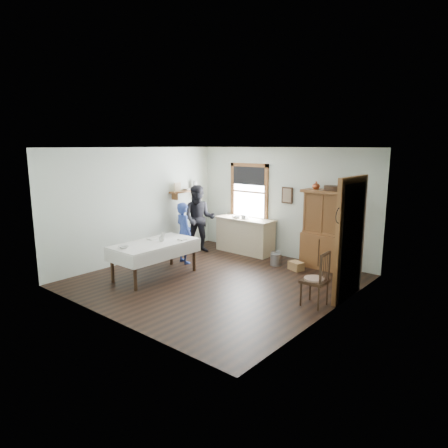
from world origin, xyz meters
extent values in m
cube|color=black|center=(0.00, 0.00, 0.01)|extent=(5.00, 5.00, 0.01)
cube|color=beige|center=(0.00, 0.00, 2.70)|extent=(5.00, 5.00, 0.01)
cube|color=silver|center=(0.00, 2.50, 1.35)|extent=(5.00, 0.01, 2.70)
cube|color=silver|center=(0.00, -2.50, 1.35)|extent=(5.00, 0.01, 2.70)
cube|color=silver|center=(-2.50, 0.00, 1.35)|extent=(0.01, 5.00, 2.70)
cube|color=silver|center=(2.50, 0.00, 1.35)|extent=(0.01, 5.00, 2.70)
cube|color=white|center=(-1.00, 2.48, 1.55)|extent=(1.00, 0.02, 1.30)
cube|color=brown|center=(-1.00, 2.46, 2.25)|extent=(1.18, 0.06, 0.09)
cube|color=brown|center=(-1.00, 2.46, 0.85)|extent=(1.18, 0.06, 0.09)
cube|color=brown|center=(-1.54, 2.46, 1.55)|extent=(0.09, 0.06, 1.48)
cube|color=brown|center=(-0.46, 2.46, 1.55)|extent=(0.09, 0.06, 1.48)
cube|color=black|center=(-1.00, 2.44, 1.97)|extent=(0.98, 0.03, 0.46)
cube|color=#453931|center=(2.47, 0.85, 1.05)|extent=(0.03, 0.90, 2.10)
cube|color=brown|center=(2.44, 0.34, 1.05)|extent=(0.08, 0.12, 2.10)
cube|color=brown|center=(2.44, 1.36, 1.05)|extent=(0.08, 0.12, 2.10)
cube|color=brown|center=(2.44, 0.85, 2.16)|extent=(0.08, 1.14, 0.12)
cube|color=brown|center=(-2.37, 1.50, 1.55)|extent=(0.24, 1.00, 0.04)
cube|color=brown|center=(-2.37, 1.10, 1.45)|extent=(0.22, 0.03, 0.18)
cube|color=brown|center=(-2.37, 1.90, 1.45)|extent=(0.22, 0.03, 0.18)
cube|color=#CAB88C|center=(-2.37, 1.20, 1.68)|extent=(0.03, 0.22, 0.24)
cylinder|color=silver|center=(-2.37, 1.85, 1.68)|extent=(0.12, 0.12, 0.22)
cube|color=#322011|center=(0.15, 2.46, 1.55)|extent=(0.30, 0.04, 0.40)
torus|color=black|center=(2.45, 0.30, 1.72)|extent=(0.01, 0.27, 0.27)
cube|color=#CAB88C|center=(-0.89, 2.16, 0.45)|extent=(1.59, 0.62, 0.90)
cube|color=brown|center=(1.28, 2.22, 0.89)|extent=(1.05, 0.51, 1.77)
cube|color=silver|center=(-1.18, -0.63, 0.37)|extent=(0.98, 1.85, 0.74)
cube|color=#322011|center=(2.15, 0.11, 0.49)|extent=(0.47, 0.47, 0.98)
cube|color=gray|center=(0.36, 1.70, 0.14)|extent=(0.32, 0.32, 0.27)
cube|color=#9F7A48|center=(0.90, 1.68, 0.09)|extent=(0.37, 0.31, 0.19)
imported|color=navy|center=(-1.43, 0.48, 0.67)|extent=(0.56, 0.45, 1.34)
imported|color=black|center=(-1.86, 1.46, 0.81)|extent=(0.99, 0.96, 1.61)
imported|color=silver|center=(-1.14, -0.45, 0.79)|extent=(0.14, 0.14, 0.10)
imported|color=silver|center=(-1.50, -0.10, 0.78)|extent=(0.12, 0.12, 0.09)
imported|color=silver|center=(-1.28, -1.33, 0.77)|extent=(0.21, 0.21, 0.05)
imported|color=#7F6B55|center=(-1.28, 2.12, 0.91)|extent=(0.28, 0.28, 0.02)
imported|color=silver|center=(-1.06, 2.03, 0.93)|extent=(0.23, 0.23, 0.06)
imported|color=silver|center=(-2.37, 1.55, 1.60)|extent=(0.22, 0.22, 0.05)
camera|label=1|loc=(5.16, -5.93, 2.74)|focal=32.00mm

